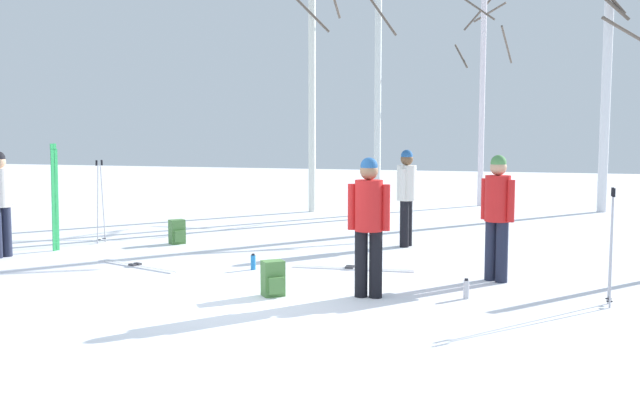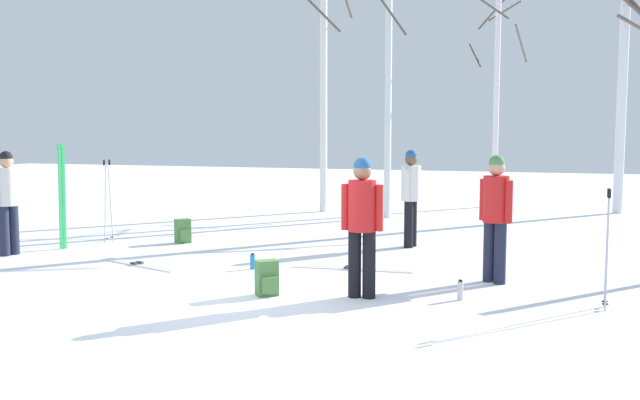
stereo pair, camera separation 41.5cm
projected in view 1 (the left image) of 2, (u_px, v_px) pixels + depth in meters
ground_plane at (235, 307)px, 8.10m from camera, size 60.00×60.00×0.00m
person_0 at (0, 197)px, 11.23m from camera, size 0.34×0.51×1.72m
person_2 at (369, 218)px, 8.48m from camera, size 0.52×0.34×1.72m
person_3 at (497, 209)px, 9.40m from camera, size 0.45×0.34×1.72m
person_4 at (406, 191)px, 12.32m from camera, size 0.34×0.51×1.72m
ski_pair_planted_1 at (55, 198)px, 11.89m from camera, size 0.05×0.15×1.83m
ski_pair_lying_0 at (353, 268)px, 10.33m from camera, size 1.82×0.32×0.05m
ski_pair_lying_1 at (137, 266)px, 10.53m from camera, size 1.63×0.70×0.05m
ski_poles_0 at (611, 243)px, 8.07m from camera, size 0.07×0.23×1.38m
ski_poles_1 at (100, 199)px, 12.73m from camera, size 0.07×0.26×1.52m
backpack_0 at (273, 279)px, 8.62m from camera, size 0.34×0.35×0.44m
backpack_1 at (177, 232)px, 12.68m from camera, size 0.35×0.34×0.44m
water_bottle_0 at (466, 289)px, 8.48m from camera, size 0.07×0.07×0.25m
water_bottle_1 at (253, 262)px, 10.29m from camera, size 0.07×0.07×0.24m
birch_tree_0 at (312, 62)px, 17.55m from camera, size 0.97×1.16×7.50m
birch_tree_1 at (379, 63)px, 16.30m from camera, size 1.39×1.50×7.04m
birch_tree_2 at (482, 83)px, 19.04m from camera, size 1.57×1.41×6.34m
birch_tree_3 at (608, 57)px, 17.44m from camera, size 1.39×0.98×7.53m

